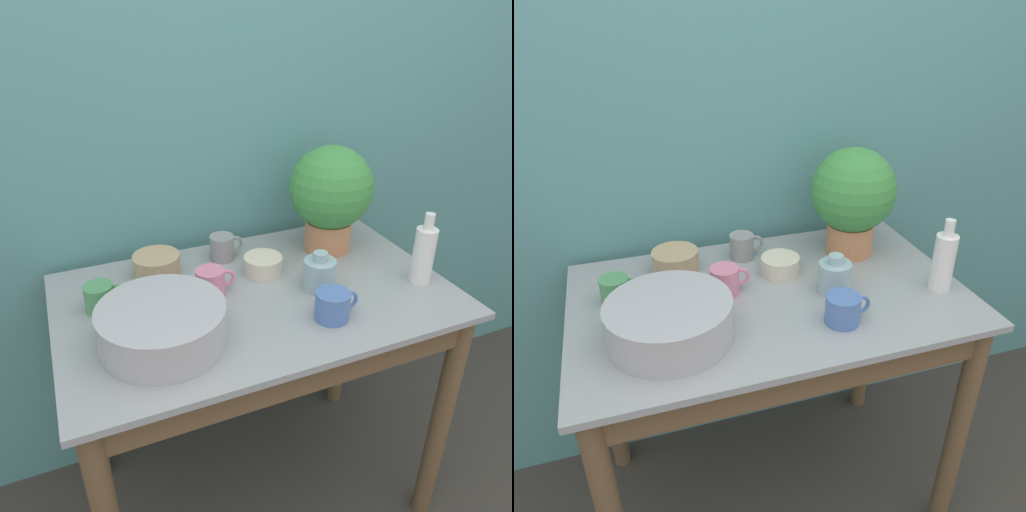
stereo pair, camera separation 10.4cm
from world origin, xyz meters
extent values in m
cube|color=teal|center=(0.00, 0.74, 1.20)|extent=(6.00, 0.05, 2.40)
cylinder|color=brown|center=(0.50, 0.05, 0.41)|extent=(0.06, 0.06, 0.83)
cylinder|color=brown|center=(-0.50, 0.64, 0.41)|extent=(0.06, 0.06, 0.83)
cylinder|color=brown|center=(0.50, 0.64, 0.41)|extent=(0.06, 0.06, 0.83)
cube|color=brown|center=(0.00, 0.05, 0.78)|extent=(1.01, 0.02, 0.10)
cube|color=#93999E|center=(0.00, 0.34, 0.84)|extent=(1.11, 0.69, 0.02)
cylinder|color=tan|center=(0.33, 0.51, 0.90)|extent=(0.15, 0.15, 0.10)
sphere|color=#3D8C42|center=(0.33, 0.51, 1.06)|extent=(0.26, 0.26, 0.26)
cylinder|color=#A8A8B2|center=(-0.30, 0.22, 0.90)|extent=(0.31, 0.31, 0.10)
cylinder|color=white|center=(0.47, 0.22, 0.93)|extent=(0.06, 0.06, 0.17)
cylinder|color=white|center=(0.47, 0.22, 1.04)|extent=(0.03, 0.03, 0.05)
cylinder|color=#93B2BC|center=(0.18, 0.30, 0.89)|extent=(0.09, 0.09, 0.09)
cylinder|color=#93B2BC|center=(0.18, 0.30, 0.95)|extent=(0.04, 0.04, 0.03)
cylinder|color=#4C935B|center=(-0.42, 0.43, 0.88)|extent=(0.08, 0.08, 0.08)
torus|color=#4C935B|center=(-0.37, 0.43, 0.89)|extent=(0.05, 0.01, 0.05)
cylinder|color=pink|center=(-0.12, 0.38, 0.89)|extent=(0.08, 0.08, 0.08)
torus|color=pink|center=(-0.07, 0.38, 0.89)|extent=(0.06, 0.01, 0.06)
cylinder|color=gray|center=(-0.02, 0.57, 0.89)|extent=(0.08, 0.08, 0.08)
torus|color=gray|center=(0.02, 0.57, 0.89)|extent=(0.06, 0.01, 0.06)
cylinder|color=#4C70B7|center=(0.14, 0.15, 0.89)|extent=(0.09, 0.09, 0.08)
torus|color=#4C70B7|center=(0.19, 0.15, 0.89)|extent=(0.05, 0.01, 0.05)
cylinder|color=beige|center=(0.06, 0.44, 0.87)|extent=(0.12, 0.12, 0.06)
cylinder|color=tan|center=(-0.23, 0.55, 0.88)|extent=(0.14, 0.14, 0.07)
camera|label=1|loc=(-0.47, -0.76, 1.61)|focal=35.00mm
camera|label=2|loc=(-0.37, -0.80, 1.61)|focal=35.00mm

